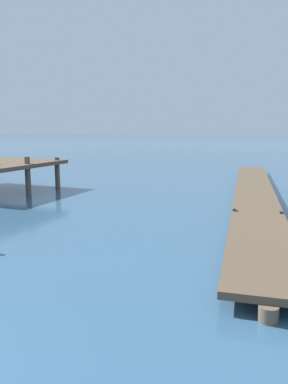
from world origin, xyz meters
name	(u,v)px	position (x,y,z in m)	size (l,w,h in m)	color
floating_dock	(254,193)	(5.20, 16.06, 0.36)	(3.26, 23.76, 0.53)	brown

